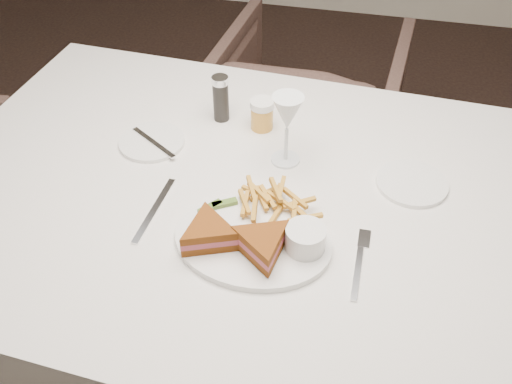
% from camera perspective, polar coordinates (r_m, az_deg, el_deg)
% --- Properties ---
extents(ground, '(5.00, 5.00, 0.00)m').
position_cam_1_polar(ground, '(1.92, 1.09, -14.34)').
color(ground, black).
rests_on(ground, ground).
extents(table, '(1.58, 1.10, 0.75)m').
position_cam_1_polar(table, '(1.54, 0.42, -10.59)').
color(table, silver).
rests_on(table, ground).
extents(chair_far, '(0.72, 0.68, 0.70)m').
position_cam_1_polar(chair_far, '(2.28, 5.27, 8.67)').
color(chair_far, '#4C352E').
rests_on(chair_far, ground).
extents(table_setting, '(0.78, 0.63, 0.18)m').
position_cam_1_polar(table_setting, '(1.20, 0.59, -0.52)').
color(table_setting, white).
rests_on(table_setting, table).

